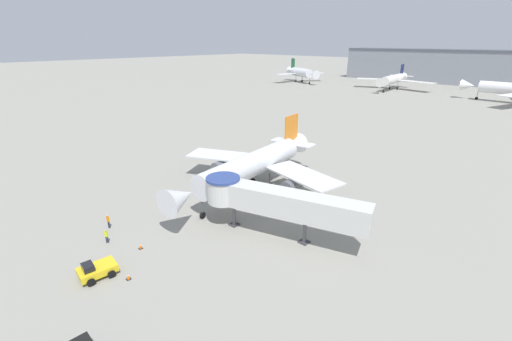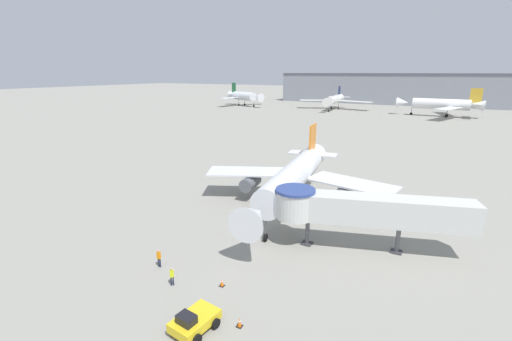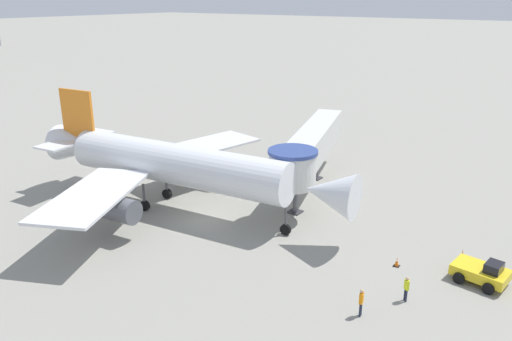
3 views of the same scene
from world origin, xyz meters
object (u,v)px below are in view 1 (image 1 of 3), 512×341
object	(u,v)px
jet_bridge	(271,200)
ground_crew_marshaller	(108,220)
ground_crew_wing_walker	(106,235)
traffic_cone_near_nose	(140,246)
pushback_tug_yellow	(96,270)
background_jet_navy_tail	(393,79)
main_airplane	(254,165)
traffic_cone_apron_front	(128,276)
background_jet_green_tail	(301,72)

from	to	relation	value
jet_bridge	ground_crew_marshaller	distance (m)	19.91
ground_crew_marshaller	ground_crew_wing_walker	bearing A→B (deg)	143.68
ground_crew_marshaller	traffic_cone_near_nose	bearing A→B (deg)	174.61
pushback_tug_yellow	traffic_cone_near_nose	world-z (taller)	pushback_tug_yellow
pushback_tug_yellow	background_jet_navy_tail	distance (m)	153.66
main_airplane	jet_bridge	distance (m)	12.83
pushback_tug_yellow	ground_crew_wing_walker	size ratio (longest dim) A/B	2.13
main_airplane	background_jet_navy_tail	bearing A→B (deg)	96.76
main_airplane	background_jet_navy_tail	size ratio (longest dim) A/B	0.85
traffic_cone_near_nose	background_jet_navy_tail	world-z (taller)	background_jet_navy_tail
background_jet_navy_tail	jet_bridge	bearing A→B (deg)	-77.54
main_airplane	ground_crew_wing_walker	xyz separation A→B (m)	(-2.03, -21.80, -3.12)
ground_crew_wing_walker	background_jet_navy_tail	distance (m)	149.40
jet_bridge	traffic_cone_apron_front	size ratio (longest dim) A/B	27.00
traffic_cone_near_nose	traffic_cone_apron_front	xyz separation A→B (m)	(3.84, -3.43, 0.01)
ground_crew_marshaller	background_jet_navy_tail	xyz separation A→B (m)	(-25.76, 144.92, 3.67)
pushback_tug_yellow	ground_crew_wing_walker	bearing A→B (deg)	153.55
traffic_cone_near_nose	traffic_cone_apron_front	distance (m)	5.15
pushback_tug_yellow	ground_crew_marshaller	world-z (taller)	ground_crew_marshaller
main_airplane	background_jet_navy_tail	world-z (taller)	background_jet_navy_tail
main_airplane	ground_crew_wing_walker	distance (m)	22.11
pushback_tug_yellow	ground_crew_wing_walker	xyz separation A→B (m)	(-5.00, 3.30, 0.23)
main_airplane	background_jet_navy_tail	xyz separation A→B (m)	(-30.83, 124.75, 0.61)
main_airplane	ground_crew_wing_walker	size ratio (longest dim) A/B	17.83
ground_crew_marshaller	background_jet_green_tail	distance (m)	158.89
background_jet_navy_tail	main_airplane	bearing A→B (deg)	-80.85
pushback_tug_yellow	background_jet_green_tail	distance (m)	167.07
jet_bridge	ground_crew_wing_walker	world-z (taller)	jet_bridge
ground_crew_marshaller	ground_crew_wing_walker	xyz separation A→B (m)	(3.04, -1.63, -0.06)
traffic_cone_apron_front	ground_crew_marshaller	world-z (taller)	ground_crew_marshaller
background_jet_green_tail	ground_crew_wing_walker	bearing A→B (deg)	-127.33
pushback_tug_yellow	traffic_cone_apron_front	world-z (taller)	pushback_tug_yellow
pushback_tug_yellow	ground_crew_marshaller	distance (m)	9.43
traffic_cone_apron_front	background_jet_navy_tail	bearing A→B (deg)	103.83
jet_bridge	pushback_tug_yellow	size ratio (longest dim) A/B	5.24
jet_bridge	ground_crew_marshaller	size ratio (longest dim) A/B	10.48
background_jet_green_tail	pushback_tug_yellow	bearing A→B (deg)	-126.36
background_jet_green_tail	main_airplane	bearing A→B (deg)	-122.47
pushback_tug_yellow	ground_crew_wing_walker	distance (m)	5.99
background_jet_navy_tail	traffic_cone_near_nose	bearing A→B (deg)	-82.03
traffic_cone_near_nose	background_jet_green_tail	world-z (taller)	background_jet_green_tail
traffic_cone_near_nose	ground_crew_marshaller	size ratio (longest dim) A/B	0.38
jet_bridge	background_jet_navy_tail	distance (m)	138.75
traffic_cone_near_nose	jet_bridge	bearing A→B (deg)	55.02
background_jet_green_tail	traffic_cone_apron_front	bearing A→B (deg)	-125.26
traffic_cone_near_nose	background_jet_navy_tail	xyz separation A→B (m)	(-32.59, 144.59, 4.39)
pushback_tug_yellow	traffic_cone_near_nose	distance (m)	5.41
traffic_cone_apron_front	traffic_cone_near_nose	bearing A→B (deg)	138.23
pushback_tug_yellow	ground_crew_marshaller	bearing A→B (deg)	155.48
ground_crew_wing_walker	background_jet_green_tail	bearing A→B (deg)	-109.11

